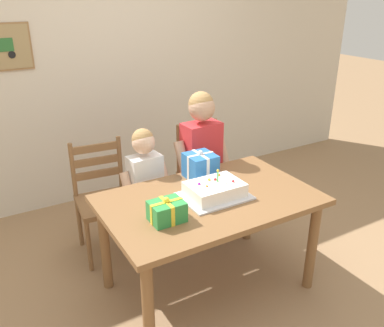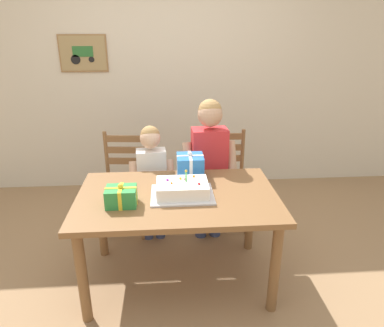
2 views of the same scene
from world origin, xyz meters
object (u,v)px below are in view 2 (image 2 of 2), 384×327
(dining_table, at_px, (178,207))
(gift_box_red_large, at_px, (121,196))
(child_younger, at_px, (152,173))
(birthday_cake, at_px, (182,189))
(child_older, at_px, (209,157))
(gift_box_beside_cake, at_px, (190,167))
(chair_right, at_px, (225,179))
(chair_left, at_px, (125,182))

(dining_table, height_order, gift_box_red_large, gift_box_red_large)
(gift_box_red_large, height_order, child_younger, child_younger)
(birthday_cake, xyz_separation_m, child_older, (0.26, 0.60, 0.00))
(gift_box_beside_cake, bearing_deg, child_younger, 137.34)
(gift_box_red_large, distance_m, child_older, 0.98)
(chair_right, xyz_separation_m, child_younger, (-0.68, -0.23, 0.18))
(dining_table, height_order, chair_left, chair_left)
(gift_box_beside_cake, bearing_deg, chair_right, 54.79)
(dining_table, distance_m, child_younger, 0.63)
(gift_box_red_large, relative_size, child_older, 0.16)
(child_older, bearing_deg, gift_box_beside_cake, -122.73)
(gift_box_red_large, distance_m, child_younger, 0.75)
(dining_table, xyz_separation_m, child_younger, (-0.20, 0.59, 0.02))
(gift_box_beside_cake, height_order, child_older, child_older)
(chair_right, relative_size, child_younger, 0.86)
(dining_table, bearing_deg, chair_left, 119.94)
(gift_box_red_large, bearing_deg, chair_right, 47.72)
(dining_table, relative_size, chair_right, 1.55)
(gift_box_beside_cake, height_order, chair_left, gift_box_beside_cake)
(dining_table, xyz_separation_m, birthday_cake, (0.03, -0.01, 0.15))
(birthday_cake, distance_m, gift_box_red_large, 0.43)
(dining_table, bearing_deg, birthday_cake, -16.16)
(birthday_cake, height_order, gift_box_red_large, birthday_cake)
(gift_box_beside_cake, distance_m, chair_left, 0.86)
(birthday_cake, height_order, chair_left, birthday_cake)
(dining_table, relative_size, gift_box_beside_cake, 6.56)
(birthday_cake, distance_m, gift_box_beside_cake, 0.32)
(dining_table, bearing_deg, child_older, 63.32)
(gift_box_beside_cake, xyz_separation_m, chair_left, (-0.58, 0.52, -0.36))
(dining_table, height_order, birthday_cake, birthday_cake)
(birthday_cake, distance_m, child_older, 0.66)
(gift_box_beside_cake, xyz_separation_m, child_older, (0.19, 0.29, -0.04))
(dining_table, height_order, child_younger, child_younger)
(child_older, bearing_deg, dining_table, -116.68)
(birthday_cake, relative_size, gift_box_beside_cake, 2.03)
(chair_left, xyz_separation_m, child_younger, (0.27, -0.23, 0.18))
(birthday_cake, relative_size, child_younger, 0.41)
(birthday_cake, relative_size, chair_left, 0.48)
(birthday_cake, xyz_separation_m, child_younger, (-0.24, 0.60, -0.13))
(birthday_cake, bearing_deg, dining_table, 163.84)
(gift_box_red_large, bearing_deg, dining_table, 17.62)
(child_older, bearing_deg, chair_right, 51.86)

